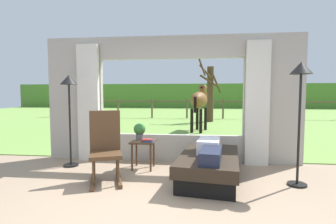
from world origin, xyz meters
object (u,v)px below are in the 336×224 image
potted_plant (140,131)px  floor_lamp_left (69,93)px  side_table (143,146)px  horse (200,100)px  reclining_person (210,148)px  floor_lamp_right (301,86)px  book_stack (148,140)px  recliner_sofa (209,166)px  pasture_tree (210,92)px  rocking_chair (105,147)px

potted_plant → floor_lamp_left: size_ratio=0.18×
side_table → horse: 4.97m
reclining_person → floor_lamp_right: 1.64m
floor_lamp_left → book_stack: bearing=-2.6°
recliner_sofa → pasture_tree: bearing=95.1°
recliner_sofa → side_table: (-1.19, 0.49, 0.21)m
recliner_sofa → floor_lamp_left: size_ratio=1.04×
recliner_sofa → potted_plant: potted_plant is taller
side_table → pasture_tree: (1.63, 8.04, 1.06)m
floor_lamp_left → side_table: bearing=-0.3°
potted_plant → book_stack: size_ratio=1.49×
side_table → horse: bearing=77.2°
recliner_sofa → potted_plant: bearing=164.7°
floor_lamp_left → reclining_person: bearing=-11.8°
recliner_sofa → side_table: side_table is taller
rocking_chair → floor_lamp_right: floor_lamp_right is taller
floor_lamp_right → pasture_tree: pasture_tree is taller
rocking_chair → pasture_tree: size_ratio=0.33×
book_stack → recliner_sofa: bearing=-21.3°
rocking_chair → side_table: (0.46, 0.72, -0.12)m
rocking_chair → side_table: bearing=36.8°
book_stack → pasture_tree: size_ratio=0.06×
potted_plant → floor_lamp_right: size_ratio=0.17×
rocking_chair → horse: (1.55, 5.52, 0.61)m
potted_plant → pasture_tree: (1.71, 7.98, 0.78)m
floor_lamp_right → horse: (-1.42, 5.40, -0.35)m
floor_lamp_right → pasture_tree: size_ratio=0.55×
floor_lamp_left → pasture_tree: bearing=69.2°
potted_plant → floor_lamp_left: bearing=-177.7°
potted_plant → book_stack: 0.27m
pasture_tree → reclining_person: bearing=-92.9°
horse → reclining_person: bearing=-75.7°
rocking_chair → horse: size_ratio=0.62×
recliner_sofa → reclining_person: size_ratio=1.26×
book_stack → pasture_tree: 8.30m
reclining_person → book_stack: 1.19m
book_stack → potted_plant: bearing=145.2°
potted_plant → floor_lamp_right: 2.79m
recliner_sofa → floor_lamp_right: 1.84m
potted_plant → pasture_tree: 8.20m
reclining_person → book_stack: reclining_person is taller
side_table → rocking_chair: bearing=-122.3°
reclining_person → pasture_tree: 8.64m
rocking_chair → potted_plant: (0.38, 0.78, 0.16)m
recliner_sofa → floor_lamp_right: (1.32, -0.11, 1.28)m
recliner_sofa → horse: (-0.10, 5.29, 0.94)m
book_stack → pasture_tree: bearing=79.3°
potted_plant → pasture_tree: size_ratio=0.09×
recliner_sofa → floor_lamp_right: bearing=3.0°
rocking_chair → floor_lamp_left: size_ratio=0.64×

